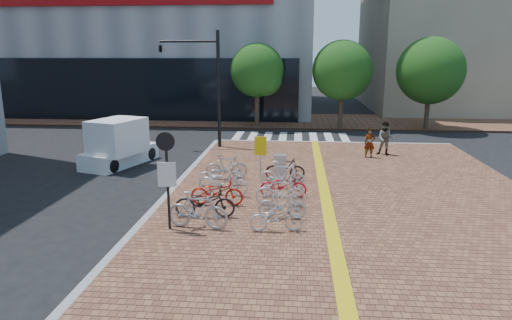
# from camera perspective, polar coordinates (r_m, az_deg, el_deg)

# --- Properties ---
(ground) EXTENTS (120.00, 120.00, 0.00)m
(ground) POSITION_cam_1_polar(r_m,az_deg,el_deg) (16.33, 1.81, -6.06)
(ground) COLOR black
(ground) RESTS_ON ground
(sidewalk) EXTENTS (14.00, 34.00, 0.15)m
(sidewalk) POSITION_cam_1_polar(r_m,az_deg,el_deg) (11.86, 15.41, -13.92)
(sidewalk) COLOR brown
(sidewalk) RESTS_ON ground
(tactile_strip) EXTENTS (0.40, 34.00, 0.01)m
(tactile_strip) POSITION_cam_1_polar(r_m,az_deg,el_deg) (11.69, 10.46, -13.63)
(tactile_strip) COLOR gold
(tactile_strip) RESTS_ON sidewalk
(kerb_west) EXTENTS (0.25, 34.00, 0.15)m
(kerb_west) POSITION_cam_1_polar(r_m,az_deg,el_deg) (12.64, -18.49, -12.39)
(kerb_west) COLOR gray
(kerb_west) RESTS_ON ground
(kerb_north) EXTENTS (14.00, 0.25, 0.15)m
(kerb_north) POSITION_cam_1_polar(r_m,az_deg,el_deg) (27.98, 9.40, 2.11)
(kerb_north) COLOR gray
(kerb_north) RESTS_ON ground
(far_sidewalk) EXTENTS (70.00, 8.00, 0.15)m
(far_sidewalk) POSITION_cam_1_polar(r_m,az_deg,el_deg) (36.78, 3.71, 4.91)
(far_sidewalk) COLOR brown
(far_sidewalk) RESTS_ON ground
(building_beige) EXTENTS (20.00, 18.00, 18.00)m
(building_beige) POSITION_cam_1_polar(r_m,az_deg,el_deg) (50.52, 25.99, 16.06)
(building_beige) COLOR gray
(building_beige) RESTS_ON ground
(crosswalk) EXTENTS (7.50, 4.00, 0.01)m
(crosswalk) POSITION_cam_1_polar(r_m,az_deg,el_deg) (29.88, 4.33, 2.82)
(crosswalk) COLOR silver
(crosswalk) RESTS_ON ground
(street_trees) EXTENTS (16.20, 4.60, 6.35)m
(street_trees) POSITION_cam_1_polar(r_m,az_deg,el_deg) (33.13, 12.56, 10.70)
(street_trees) COLOR #38281E
(street_trees) RESTS_ON far_sidewalk
(bike_0) EXTENTS (1.99, 0.78, 1.16)m
(bike_0) POSITION_cam_1_polar(r_m,az_deg,el_deg) (14.07, -7.32, -6.24)
(bike_0) COLOR #AEAEB3
(bike_0) RESTS_ON sidewalk
(bike_1) EXTENTS (1.99, 0.80, 1.03)m
(bike_1) POSITION_cam_1_polar(r_m,az_deg,el_deg) (14.98, -6.40, -5.26)
(bike_1) COLOR black
(bike_1) RESTS_ON sidewalk
(bike_2) EXTENTS (1.86, 0.65, 0.98)m
(bike_2) POSITION_cam_1_polar(r_m,az_deg,el_deg) (16.11, -4.92, -3.98)
(bike_2) COLOR red
(bike_2) RESTS_ON sidewalk
(bike_3) EXTENTS (2.05, 0.99, 1.03)m
(bike_3) POSITION_cam_1_polar(r_m,az_deg,el_deg) (17.23, -4.17, -2.72)
(bike_3) COLOR white
(bike_3) RESTS_ON sidewalk
(bike_4) EXTENTS (1.89, 0.93, 0.95)m
(bike_4) POSITION_cam_1_polar(r_m,az_deg,el_deg) (18.41, -4.43, -1.81)
(bike_4) COLOR silver
(bike_4) RESTS_ON sidewalk
(bike_5) EXTENTS (1.86, 0.87, 1.08)m
(bike_5) POSITION_cam_1_polar(r_m,az_deg,el_deg) (19.41, -3.73, -0.81)
(bike_5) COLOR #A9A9AD
(bike_5) RESTS_ON sidewalk
(bike_6) EXTENTS (1.69, 0.76, 0.86)m
(bike_6) POSITION_cam_1_polar(r_m,az_deg,el_deg) (13.79, 2.56, -7.22)
(bike_6) COLOR #B4B4B9
(bike_6) RESTS_ON sidewalk
(bike_7) EXTENTS (1.59, 0.53, 0.94)m
(bike_7) POSITION_cam_1_polar(r_m,az_deg,el_deg) (14.81, 3.26, -5.59)
(bike_7) COLOR #B5B5BA
(bike_7) RESTS_ON sidewalk
(bike_8) EXTENTS (1.77, 0.51, 1.06)m
(bike_8) POSITION_cam_1_polar(r_m,az_deg,el_deg) (15.98, 3.07, -3.95)
(bike_8) COLOR silver
(bike_8) RESTS_ON sidewalk
(bike_9) EXTENTS (1.73, 0.60, 0.91)m
(bike_9) POSITION_cam_1_polar(r_m,az_deg,el_deg) (16.97, 3.44, -3.18)
(bike_9) COLOR red
(bike_9) RESTS_ON sidewalk
(bike_10) EXTENTS (1.90, 0.77, 1.11)m
(bike_10) POSITION_cam_1_polar(r_m,az_deg,el_deg) (17.96, 3.34, -1.92)
(bike_10) COLOR silver
(bike_10) RESTS_ON sidewalk
(bike_11) EXTENTS (1.67, 0.49, 1.00)m
(bike_11) POSITION_cam_1_polar(r_m,az_deg,el_deg) (19.19, 3.66, -1.10)
(bike_11) COLOR black
(bike_11) RESTS_ON sidewalk
(pedestrian_a) EXTENTS (0.58, 0.41, 1.52)m
(pedestrian_a) POSITION_cam_1_polar(r_m,az_deg,el_deg) (24.01, 14.01, 2.08)
(pedestrian_a) COLOR gray
(pedestrian_a) RESTS_ON sidewalk
(pedestrian_b) EXTENTS (0.99, 0.86, 1.75)m
(pedestrian_b) POSITION_cam_1_polar(r_m,az_deg,el_deg) (24.83, 15.89, 2.60)
(pedestrian_b) COLOR #474C5A
(pedestrian_b) RESTS_ON sidewalk
(utility_box) EXTENTS (0.55, 0.42, 1.13)m
(utility_box) POSITION_cam_1_polar(r_m,az_deg,el_deg) (19.07, 3.01, -0.98)
(utility_box) COLOR #B4B4B9
(utility_box) RESTS_ON sidewalk
(yellow_sign) EXTENTS (0.50, 0.12, 1.85)m
(yellow_sign) POSITION_cam_1_polar(r_m,az_deg,el_deg) (19.17, 0.56, 1.30)
(yellow_sign) COLOR #B7B7BC
(yellow_sign) RESTS_ON sidewalk
(notice_sign) EXTENTS (0.56, 0.14, 3.01)m
(notice_sign) POSITION_cam_1_polar(r_m,az_deg,el_deg) (13.74, -11.09, -1.11)
(notice_sign) COLOR black
(notice_sign) RESTS_ON sidewalk
(traffic_light_pole) EXTENTS (3.47, 1.34, 6.45)m
(traffic_light_pole) POSITION_cam_1_polar(r_m,az_deg,el_deg) (26.07, -8.03, 11.38)
(traffic_light_pole) COLOR black
(traffic_light_pole) RESTS_ON sidewalk
(box_truck) EXTENTS (2.92, 4.40, 2.35)m
(box_truck) POSITION_cam_1_polar(r_m,az_deg,el_deg) (23.34, -16.86, 2.09)
(box_truck) COLOR white
(box_truck) RESTS_ON ground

